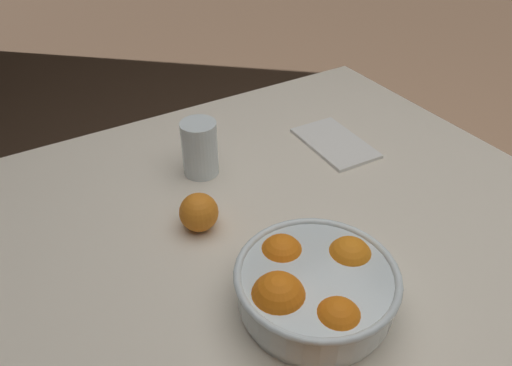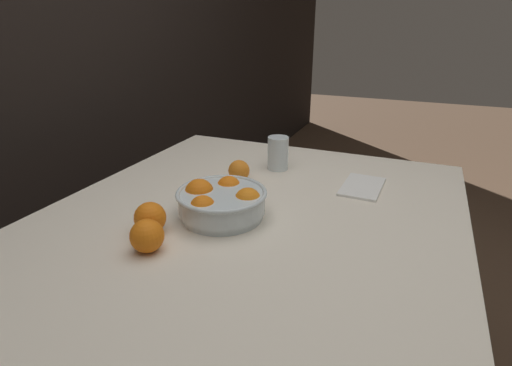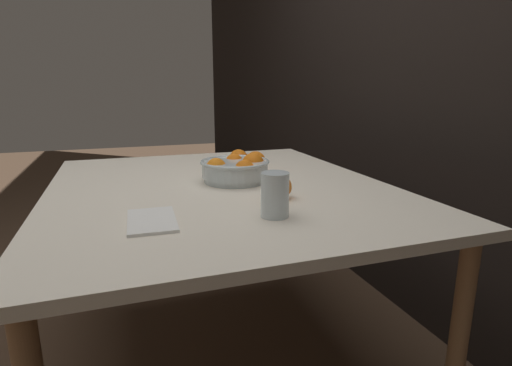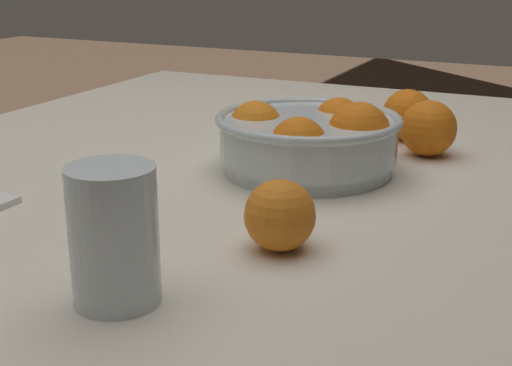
% 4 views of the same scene
% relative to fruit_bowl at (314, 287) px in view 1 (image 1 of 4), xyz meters
% --- Properties ---
extents(dining_table, '(1.35, 1.15, 0.72)m').
position_rel_fruit_bowl_xyz_m(dining_table, '(0.03, -0.07, -0.11)').
color(dining_table, beige).
rests_on(dining_table, ground_plane).
extents(fruit_bowl, '(0.25, 0.25, 0.10)m').
position_rel_fruit_bowl_xyz_m(fruit_bowl, '(0.00, 0.00, 0.00)').
color(fruit_bowl, silver).
rests_on(fruit_bowl, dining_table).
extents(juice_glass, '(0.08, 0.08, 0.12)m').
position_rel_fruit_bowl_xyz_m(juice_glass, '(0.42, -0.01, 0.01)').
color(juice_glass, '#F4A314').
rests_on(juice_glass, dining_table).
extents(orange_loose_aside, '(0.07, 0.07, 0.07)m').
position_rel_fruit_bowl_xyz_m(orange_loose_aside, '(0.26, 0.07, -0.01)').
color(orange_loose_aside, orange).
rests_on(orange_loose_aside, dining_table).
extents(napkin, '(0.21, 0.13, 0.01)m').
position_rel_fruit_bowl_xyz_m(napkin, '(0.36, -0.33, -0.04)').
color(napkin, white).
rests_on(napkin, dining_table).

